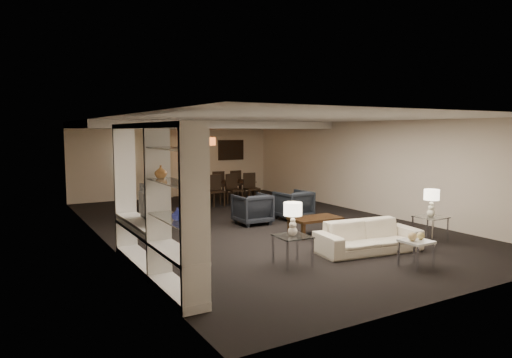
{
  "coord_description": "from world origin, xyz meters",
  "views": [
    {
      "loc": [
        -5.37,
        -9.3,
        2.23
      ],
      "look_at": [
        0.0,
        0.0,
        1.1
      ],
      "focal_mm": 32.0,
      "sensor_mm": 36.0,
      "label": 1
    }
  ],
  "objects": [
    {
      "name": "floor",
      "position": [
        0.0,
        0.0,
        0.0
      ],
      "size": [
        11.0,
        11.0,
        0.0
      ],
      "primitive_type": "plane",
      "color": "black",
      "rests_on": "ground"
    },
    {
      "name": "ceiling",
      "position": [
        0.0,
        0.0,
        2.5
      ],
      "size": [
        7.0,
        11.0,
        0.02
      ],
      "primitive_type": "cube",
      "color": "silver",
      "rests_on": "ground"
    },
    {
      "name": "wall_back",
      "position": [
        0.0,
        5.5,
        1.25
      ],
      "size": [
        7.0,
        0.02,
        2.5
      ],
      "primitive_type": "cube",
      "color": "beige",
      "rests_on": "ground"
    },
    {
      "name": "wall_front",
      "position": [
        0.0,
        -5.5,
        1.25
      ],
      "size": [
        7.0,
        0.02,
        2.5
      ],
      "primitive_type": "cube",
      "color": "beige",
      "rests_on": "ground"
    },
    {
      "name": "wall_left",
      "position": [
        -3.5,
        0.0,
        1.25
      ],
      "size": [
        0.02,
        11.0,
        2.5
      ],
      "primitive_type": "cube",
      "color": "beige",
      "rests_on": "ground"
    },
    {
      "name": "wall_right",
      "position": [
        3.5,
        0.0,
        1.25
      ],
      "size": [
        0.02,
        11.0,
        2.5
      ],
      "primitive_type": "cube",
      "color": "beige",
      "rests_on": "ground"
    },
    {
      "name": "ceiling_soffit",
      "position": [
        0.0,
        3.5,
        2.4
      ],
      "size": [
        7.0,
        4.0,
        0.2
      ],
      "primitive_type": "cube",
      "color": "silver",
      "rests_on": "ceiling"
    },
    {
      "name": "curtains",
      "position": [
        -0.9,
        5.42,
        1.2
      ],
      "size": [
        1.5,
        0.12,
        2.4
      ],
      "primitive_type": "cube",
      "color": "beige",
      "rests_on": "wall_back"
    },
    {
      "name": "door",
      "position": [
        0.7,
        5.47,
        1.05
      ],
      "size": [
        0.9,
        0.05,
        2.1
      ],
      "primitive_type": "cube",
      "color": "silver",
      "rests_on": "wall_back"
    },
    {
      "name": "painting",
      "position": [
        2.1,
        5.46,
        1.55
      ],
      "size": [
        0.95,
        0.04,
        0.65
      ],
      "primitive_type": "cube",
      "color": "#142D38",
      "rests_on": "wall_back"
    },
    {
      "name": "media_unit",
      "position": [
        -3.31,
        -2.6,
        1.18
      ],
      "size": [
        0.38,
        3.4,
        2.35
      ],
      "primitive_type": null,
      "color": "white",
      "rests_on": "wall_left"
    },
    {
      "name": "pendant_light",
      "position": [
        0.3,
        3.5,
        1.92
      ],
      "size": [
        0.52,
        0.52,
        0.24
      ],
      "primitive_type": "cylinder",
      "color": "#D8591E",
      "rests_on": "ceiling_soffit"
    },
    {
      "name": "sofa",
      "position": [
        0.56,
        -3.18,
        0.29
      ],
      "size": [
        2.05,
        1.02,
        0.57
      ],
      "primitive_type": "imported",
      "rotation": [
        0.0,
        0.0,
        -0.13
      ],
      "color": "beige",
      "rests_on": "floor"
    },
    {
      "name": "coffee_table",
      "position": [
        0.56,
        -1.58,
        0.19
      ],
      "size": [
        1.1,
        0.67,
        0.39
      ],
      "primitive_type": null,
      "rotation": [
        0.0,
        0.0,
        -0.04
      ],
      "color": "black",
      "rests_on": "floor"
    },
    {
      "name": "armchair_left",
      "position": [
        -0.04,
        0.12,
        0.37
      ],
      "size": [
        0.78,
        0.81,
        0.73
      ],
      "primitive_type": "imported",
      "rotation": [
        0.0,
        0.0,
        3.15
      ],
      "color": "black",
      "rests_on": "floor"
    },
    {
      "name": "armchair_right",
      "position": [
        1.16,
        0.12,
        0.37
      ],
      "size": [
        0.86,
        0.88,
        0.73
      ],
      "primitive_type": "imported",
      "rotation": [
        0.0,
        0.0,
        3.25
      ],
      "color": "black",
      "rests_on": "floor"
    },
    {
      "name": "side_table_left",
      "position": [
        -1.14,
        -3.18,
        0.25
      ],
      "size": [
        0.57,
        0.57,
        0.5
      ],
      "primitive_type": null,
      "rotation": [
        0.0,
        0.0,
        -0.06
      ],
      "color": "white",
      "rests_on": "floor"
    },
    {
      "name": "side_table_right",
      "position": [
        2.26,
        -3.18,
        0.25
      ],
      "size": [
        0.56,
        0.56,
        0.5
      ],
      "primitive_type": null,
      "rotation": [
        0.0,
        0.0,
        0.04
      ],
      "color": "silver",
      "rests_on": "floor"
    },
    {
      "name": "table_lamp_left",
      "position": [
        -1.14,
        -3.18,
        0.78
      ],
      "size": [
        0.33,
        0.33,
        0.56
      ],
      "primitive_type": null,
      "rotation": [
        0.0,
        0.0,
        0.07
      ],
      "color": "#F3E2CD",
      "rests_on": "side_table_left"
    },
    {
      "name": "table_lamp_right",
      "position": [
        2.26,
        -3.18,
        0.78
      ],
      "size": [
        0.32,
        0.32,
        0.56
      ],
      "primitive_type": null,
      "rotation": [
        0.0,
        0.0,
        0.04
      ],
      "color": "#EDE7C8",
      "rests_on": "side_table_right"
    },
    {
      "name": "marble_table",
      "position": [
        0.56,
        -4.28,
        0.22
      ],
      "size": [
        0.46,
        0.46,
        0.45
      ],
      "primitive_type": null,
      "rotation": [
        0.0,
        0.0,
        0.02
      ],
      "color": "silver",
      "rests_on": "floor"
    },
    {
      "name": "gold_gourd_a",
      "position": [
        0.46,
        -4.28,
        0.52
      ],
      "size": [
        0.14,
        0.14,
        0.14
      ],
      "primitive_type": "sphere",
      "color": "#E0BB76",
      "rests_on": "marble_table"
    },
    {
      "name": "gold_gourd_b",
      "position": [
        0.66,
        -4.28,
        0.51
      ],
      "size": [
        0.13,
        0.13,
        0.13
      ],
      "primitive_type": "sphere",
      "color": "tan",
      "rests_on": "marble_table"
    },
    {
      "name": "television",
      "position": [
        -3.28,
        -2.0,
        1.04
      ],
      "size": [
        1.01,
        0.13,
        0.58
      ],
      "primitive_type": "imported",
      "rotation": [
        0.0,
        0.0,
        1.57
      ],
      "color": "black",
      "rests_on": "media_unit"
    },
    {
      "name": "vase_blue",
      "position": [
        -3.31,
        -3.66,
        1.14
      ],
      "size": [
        0.16,
        0.16,
        0.17
      ],
      "primitive_type": "imported",
      "color": "#242B9C",
      "rests_on": "media_unit"
    },
    {
      "name": "vase_amber",
      "position": [
        -3.31,
        -3.01,
        1.65
      ],
      "size": [
        0.18,
        0.18,
        0.18
      ],
      "primitive_type": "imported",
      "color": "#C27F40",
      "rests_on": "media_unit"
    },
    {
      "name": "floor_speaker",
      "position": [
        -2.67,
        -1.4,
        0.51
      ],
      "size": [
        0.11,
        0.11,
        1.02
      ],
      "primitive_type": "cube",
      "rotation": [
        0.0,
        0.0,
        0.01
      ],
      "color": "black",
      "rests_on": "floor"
    },
    {
      "name": "dining_table",
      "position": [
        0.97,
        3.62,
        0.31
      ],
      "size": [
        1.79,
        1.02,
        0.62
      ],
      "primitive_type": "imported",
      "rotation": [
        0.0,
        0.0,
        0.02
      ],
      "color": "black",
      "rests_on": "floor"
    },
    {
      "name": "chair_nl",
      "position": [
        0.37,
        2.97,
        0.46
      ],
      "size": [
        0.46,
        0.46,
        0.93
      ],
      "primitive_type": null,
      "rotation": [
        0.0,
        0.0,
        -0.06
      ],
      "color": "black",
      "rests_on": "floor"
    },
    {
      "name": "chair_nm",
      "position": [
        0.97,
        2.97,
        0.46
      ],
      "size": [
        0.46,
        0.46,
        0.93
      ],
      "primitive_type": null,
      "rotation": [
        0.0,
        0.0,
        0.08
      ],
      "color": "black",
      "rests_on": "floor"
    },
    {
      "name": "chair_nr",
      "position": [
        1.57,
        2.97,
        0.46
      ],
      "size": [
        0.45,
        0.45,
        0.93
      ],
      "primitive_type": null,
      "rotation": [
        0.0,
        0.0,
        -0.06
      ],
      "color": "black",
      "rests_on": "floor"
    },
    {
      "name": "chair_fl",
      "position": [
        0.37,
        4.27,
        0.46
      ],
      "size": [
        0.48,
        0.48,
        0.93
      ],
      "primitive_type": null,
      "rotation": [
        0.0,
        0.0,
        3.27
      ],
      "color": "black",
      "rests_on": "floor"
    },
    {
      "name": "chair_fm",
      "position": [
        0.97,
        4.27,
        0.46
      ],
      "size": [
        0.48,
        0.48,
        0.93
      ],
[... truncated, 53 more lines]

